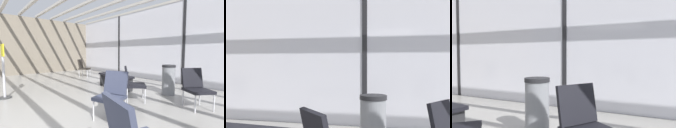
{
  "view_description": "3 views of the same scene",
  "coord_description": "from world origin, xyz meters",
  "views": [
    {
      "loc": [
        2.57,
        -0.66,
        1.23
      ],
      "look_at": [
        -0.88,
        2.35,
        0.87
      ],
      "focal_mm": 24.61,
      "sensor_mm": 36.0,
      "label": 1
    },
    {
      "loc": [
        0.68,
        -0.13,
        1.31
      ],
      "look_at": [
        -1.16,
        7.69,
        1.27
      ],
      "focal_mm": 41.52,
      "sensor_mm": 36.0,
      "label": 2
    },
    {
      "loc": [
        2.02,
        0.85,
        1.19
      ],
      "look_at": [
        -0.22,
        5.59,
        0.98
      ],
      "focal_mm": 33.47,
      "sensor_mm": 36.0,
      "label": 3
    }
  ],
  "objects": [
    {
      "name": "glass_curtain_wall",
      "position": [
        0.0,
        5.2,
        1.58
      ],
      "size": [
        14.0,
        0.08,
        3.15
      ],
      "primitive_type": "cube",
      "color": "silver",
      "rests_on": "ground"
    },
    {
      "name": "window_mullion_1",
      "position": [
        0.0,
        5.2,
        1.58
      ],
      "size": [
        0.1,
        0.12,
        3.15
      ],
      "primitive_type": "cube",
      "color": "black",
      "rests_on": "ground"
    },
    {
      "name": "parked_airplane",
      "position": [
        -1.73,
        11.69,
        2.17
      ],
      "size": [
        10.91,
        4.33,
        4.33
      ],
      "color": "silver",
      "rests_on": "ground"
    },
    {
      "name": "trash_bin",
      "position": [
        0.34,
        3.47,
        0.43
      ],
      "size": [
        0.38,
        0.38,
        0.86
      ],
      "color": "slate",
      "rests_on": "ground"
    }
  ]
}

